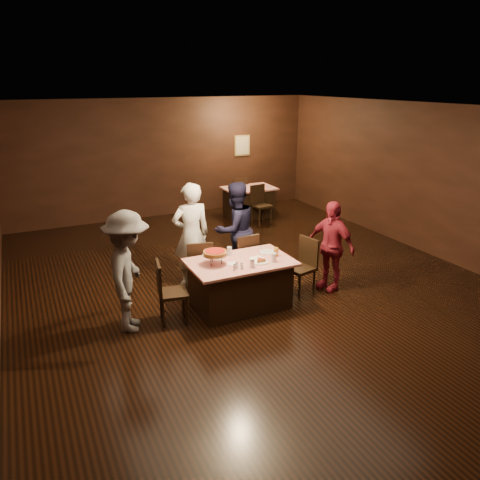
% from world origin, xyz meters
% --- Properties ---
extents(room, '(10.00, 10.04, 3.02)m').
position_xyz_m(room, '(0.00, 0.01, 2.14)').
color(room, black).
rests_on(room, ground).
extents(main_table, '(1.60, 1.00, 0.77)m').
position_xyz_m(main_table, '(-0.55, -0.65, 0.39)').
color(main_table, '#AF100B').
rests_on(main_table, ground).
extents(back_table, '(1.30, 0.90, 0.77)m').
position_xyz_m(back_table, '(1.88, 3.90, 0.39)').
color(back_table, '#B4130C').
rests_on(back_table, ground).
extents(chair_far_left, '(0.51, 0.51, 0.95)m').
position_xyz_m(chair_far_left, '(-0.95, 0.10, 0.47)').
color(chair_far_left, black).
rests_on(chair_far_left, ground).
extents(chair_far_right, '(0.46, 0.46, 0.95)m').
position_xyz_m(chair_far_right, '(-0.15, 0.10, 0.47)').
color(chair_far_right, black).
rests_on(chair_far_right, ground).
extents(chair_end_left, '(0.49, 0.49, 0.95)m').
position_xyz_m(chair_end_left, '(-1.65, -0.65, 0.47)').
color(chair_end_left, black).
rests_on(chair_end_left, ground).
extents(chair_end_right, '(0.50, 0.50, 0.95)m').
position_xyz_m(chair_end_right, '(0.55, -0.65, 0.47)').
color(chair_end_right, black).
rests_on(chair_end_right, ground).
extents(chair_back_near, '(0.47, 0.47, 0.95)m').
position_xyz_m(chair_back_near, '(1.88, 3.20, 0.47)').
color(chair_back_near, black).
rests_on(chair_back_near, ground).
extents(chair_back_far, '(0.49, 0.49, 0.95)m').
position_xyz_m(chair_back_far, '(1.88, 4.50, 0.47)').
color(chair_back_far, black).
rests_on(chair_back_far, ground).
extents(diner_white_jacket, '(0.67, 0.45, 1.82)m').
position_xyz_m(diner_white_jacket, '(-0.93, 0.48, 0.91)').
color(diner_white_jacket, silver).
rests_on(diner_white_jacket, ground).
extents(diner_navy_hoodie, '(0.96, 0.82, 1.73)m').
position_xyz_m(diner_navy_hoodie, '(-0.07, 0.56, 0.86)').
color(diner_navy_hoodie, black).
rests_on(diner_navy_hoodie, ground).
extents(diner_grey_knit, '(1.00, 1.29, 1.76)m').
position_xyz_m(diner_grey_knit, '(-2.26, -0.60, 0.88)').
color(diner_grey_knit, '#56565B').
rests_on(diner_grey_knit, ground).
extents(diner_red_shirt, '(0.64, 0.98, 1.55)m').
position_xyz_m(diner_red_shirt, '(1.12, -0.69, 0.78)').
color(diner_red_shirt, maroon).
rests_on(diner_red_shirt, ground).
extents(pizza_stand, '(0.38, 0.38, 0.22)m').
position_xyz_m(pizza_stand, '(-0.95, -0.60, 0.95)').
color(pizza_stand, black).
rests_on(pizza_stand, main_table).
extents(plate_with_slice, '(0.25, 0.25, 0.06)m').
position_xyz_m(plate_with_slice, '(-0.30, -0.83, 0.80)').
color(plate_with_slice, white).
rests_on(plate_with_slice, main_table).
extents(plate_empty, '(0.25, 0.25, 0.01)m').
position_xyz_m(plate_empty, '(0.00, -0.50, 0.78)').
color(plate_empty, white).
rests_on(plate_empty, main_table).
extents(glass_front_left, '(0.08, 0.08, 0.14)m').
position_xyz_m(glass_front_left, '(-0.50, -0.95, 0.84)').
color(glass_front_left, silver).
rests_on(glass_front_left, main_table).
extents(glass_front_right, '(0.08, 0.08, 0.14)m').
position_xyz_m(glass_front_right, '(-0.10, -0.90, 0.84)').
color(glass_front_right, silver).
rests_on(glass_front_right, main_table).
extents(glass_amber, '(0.08, 0.08, 0.14)m').
position_xyz_m(glass_amber, '(0.05, -0.70, 0.84)').
color(glass_amber, '#BF7F26').
rests_on(glass_amber, main_table).
extents(glass_back, '(0.08, 0.08, 0.14)m').
position_xyz_m(glass_back, '(-0.60, -0.35, 0.84)').
color(glass_back, silver).
rests_on(glass_back, main_table).
extents(condiments, '(0.17, 0.10, 0.09)m').
position_xyz_m(condiments, '(-0.73, -0.94, 0.82)').
color(condiments, silver).
rests_on(condiments, main_table).
extents(napkin_center, '(0.19, 0.19, 0.01)m').
position_xyz_m(napkin_center, '(-0.25, -0.65, 0.77)').
color(napkin_center, white).
rests_on(napkin_center, main_table).
extents(napkin_left, '(0.21, 0.21, 0.01)m').
position_xyz_m(napkin_left, '(-0.70, -0.70, 0.77)').
color(napkin_left, white).
rests_on(napkin_left, main_table).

